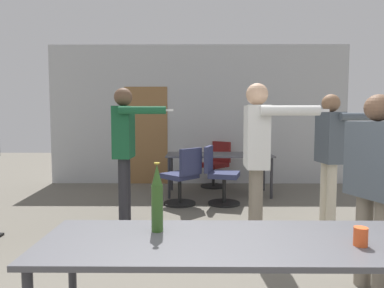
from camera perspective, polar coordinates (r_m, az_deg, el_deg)
The scene contains 12 objects.
back_wall at distance 7.27m, azimuth 0.83°, elevation 4.78°, with size 6.27×0.12×2.92m.
conference_table_near at distance 1.98m, azimuth 7.65°, elevation -17.27°, with size 2.16×0.69×0.75m.
conference_table_far at distance 6.26m, azimuth 4.52°, elevation -2.26°, with size 1.90×0.79×0.75m.
person_near_casual at distance 3.80m, azimuth 10.89°, elevation -0.59°, with size 0.79×0.64×1.78m.
person_right_polo at distance 3.12m, azimuth 28.45°, elevation -4.51°, with size 0.87×0.61×1.59m.
person_center_tall at distance 4.75m, azimuth 22.11°, elevation -0.34°, with size 0.81×0.59×1.71m.
person_left_plaid at distance 4.65m, azimuth -11.11°, elevation 0.58°, with size 0.80×0.61×1.80m.
office_chair_side_rolled at distance 5.60m, azimuth 4.62°, elevation -5.47°, with size 0.61×0.56×0.94m.
office_chair_far_left at distance 5.51m, azimuth -1.54°, elevation -5.74°, with size 0.69×0.68×0.93m.
office_chair_mid_tucked at distance 7.01m, azimuth 3.99°, elevation -3.67°, with size 0.68×0.69×0.91m.
beer_bottle at distance 2.03m, azimuth -5.83°, elevation -9.11°, with size 0.07×0.07×0.41m.
drink_cup at distance 2.04m, azimuth 26.29°, elevation -13.66°, with size 0.07×0.07×0.10m.
Camera 1 is at (-0.07, -1.50, 1.41)m, focal length 32.00 mm.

